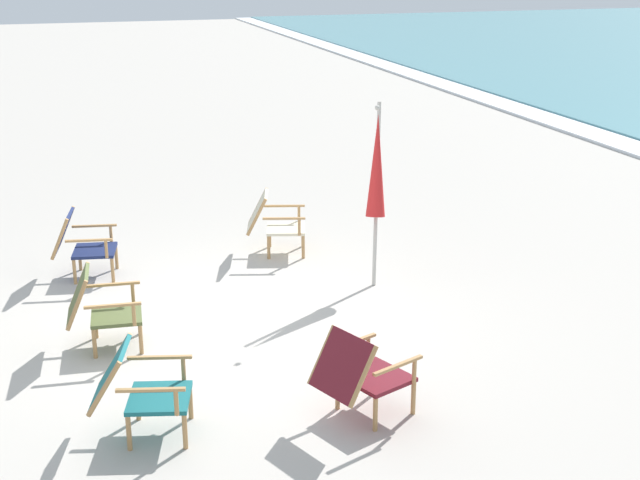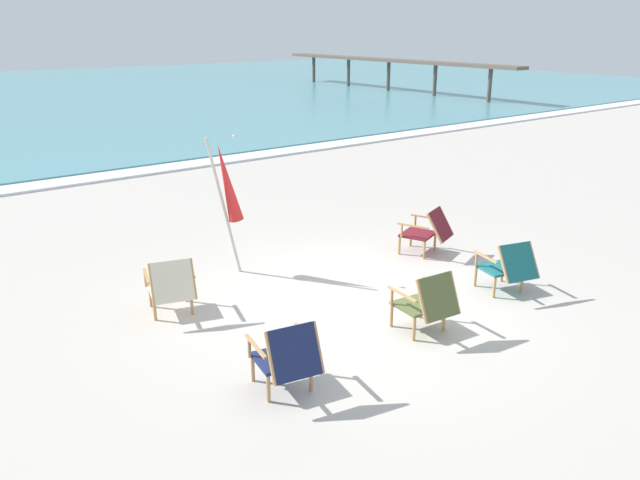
{
  "view_description": "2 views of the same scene",
  "coord_description": "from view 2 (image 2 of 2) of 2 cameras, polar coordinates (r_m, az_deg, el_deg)",
  "views": [
    {
      "loc": [
        8.3,
        -1.51,
        3.73
      ],
      "look_at": [
        -0.27,
        1.19,
        0.76
      ],
      "focal_mm": 50.0,
      "sensor_mm": 36.0,
      "label": 1
    },
    {
      "loc": [
        -5.04,
        -5.81,
        3.55
      ],
      "look_at": [
        0.27,
        1.2,
        0.52
      ],
      "focal_mm": 35.0,
      "sensor_mm": 36.0,
      "label": 2
    }
  ],
  "objects": [
    {
      "name": "surf_band",
      "position": [
        16.48,
        -18.51,
        5.7
      ],
      "size": [
        80.0,
        1.1,
        0.06
      ],
      "primitive_type": "cube",
      "color": "white",
      "rests_on": "ground"
    },
    {
      "name": "beach_chair_back_left",
      "position": [
        6.34,
        -3.02,
        -10.54
      ],
      "size": [
        0.69,
        0.81,
        0.8
      ],
      "color": "#19234C",
      "rests_on": "ground"
    },
    {
      "name": "ground_plane",
      "position": [
        8.47,
        3.49,
        -5.8
      ],
      "size": [
        80.0,
        80.0,
        0.0
      ],
      "primitive_type": "plane",
      "color": "#B2AAA0"
    },
    {
      "name": "beach_chair_back_right",
      "position": [
        10.23,
        9.84,
        0.92
      ],
      "size": [
        0.82,
        0.93,
        0.78
      ],
      "color": "maroon",
      "rests_on": "ground"
    },
    {
      "name": "beach_chair_front_left",
      "position": [
        8.97,
        16.82,
        -2.26
      ],
      "size": [
        0.75,
        0.89,
        0.78
      ],
      "color": "#196066",
      "rests_on": "ground"
    },
    {
      "name": "beach_chair_far_center",
      "position": [
        8.17,
        -13.46,
        -4.05
      ],
      "size": [
        0.75,
        0.86,
        0.79
      ],
      "color": "beige",
      "rests_on": "ground"
    },
    {
      "name": "pier_distant",
      "position": [
        35.96,
        6.31,
        15.86
      ],
      "size": [
        0.9,
        17.42,
        1.81
      ],
      "color": "brown",
      "rests_on": "ground"
    },
    {
      "name": "beach_chair_front_right",
      "position": [
        7.6,
        9.77,
        -5.56
      ],
      "size": [
        0.64,
        0.76,
        0.81
      ],
      "color": "#515B33",
      "rests_on": "ground"
    },
    {
      "name": "umbrella_furled_red",
      "position": [
        9.17,
        -8.5,
        5.05
      ],
      "size": [
        0.52,
        0.38,
        2.09
      ],
      "color": "#B7B2A8",
      "rests_on": "ground"
    }
  ]
}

